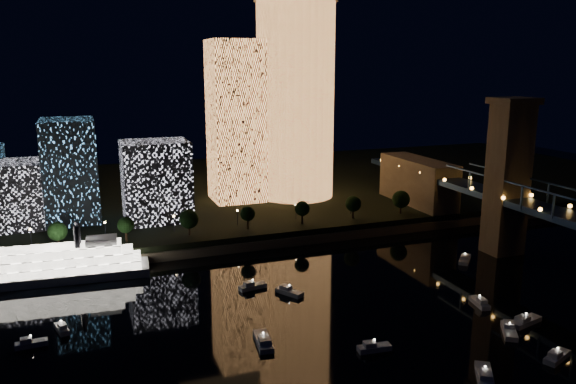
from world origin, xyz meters
name	(u,v)px	position (x,y,z in m)	size (l,w,h in m)	color
ground	(415,361)	(0.00, 0.00, 0.00)	(520.00, 520.00, 0.00)	black
far_bank	(225,191)	(0.00, 160.00, 2.50)	(420.00, 160.00, 5.00)	black
seawall	(281,241)	(0.00, 82.00, 1.50)	(420.00, 6.00, 3.00)	#6B5E4C
tower_cylindrical	(295,99)	(23.55, 130.10, 45.91)	(34.00, 34.00, 81.57)	#E9924A
tower_rectangular	(236,122)	(-1.71, 131.95, 37.35)	(20.33, 20.33, 64.69)	#E9924A
midrise_blocks	(60,181)	(-69.35, 120.75, 19.68)	(81.85, 40.25, 36.32)	white
riverboat	(47,266)	(-72.99, 74.96, 4.23)	(55.44, 15.44, 16.49)	silver
motorboats	(372,331)	(-2.47, 13.72, 0.81)	(130.24, 82.17, 2.78)	silver
esplanade_trees	(205,218)	(-24.75, 88.00, 10.47)	(166.03, 6.64, 8.82)	black
street_lamps	(174,220)	(-34.00, 94.00, 9.02)	(132.70, 0.70, 5.65)	black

